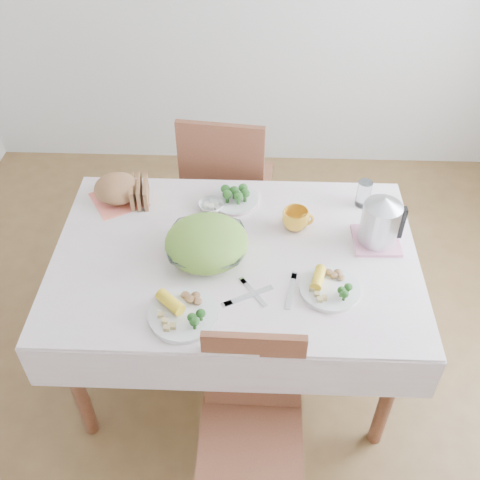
{
  "coord_description": "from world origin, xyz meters",
  "views": [
    {
      "loc": [
        0.08,
        -1.65,
        2.38
      ],
      "look_at": [
        0.02,
        0.02,
        0.82
      ],
      "focal_mm": 42.0,
      "sensor_mm": 36.0,
      "label": 1
    }
  ],
  "objects_px": {
    "salad_bowl": "(207,247)",
    "chair_far": "(229,188)",
    "dinner_plate_left": "(183,315)",
    "dinner_plate_right": "(330,289)",
    "electric_kettle": "(380,220)",
    "dining_table": "(235,314)",
    "chair_near": "(251,440)",
    "yellow_mug": "(295,219)"
  },
  "relations": [
    {
      "from": "dinner_plate_left",
      "to": "yellow_mug",
      "type": "bearing_deg",
      "value": 50.14
    },
    {
      "from": "salad_bowl",
      "to": "electric_kettle",
      "type": "height_order",
      "value": "electric_kettle"
    },
    {
      "from": "dinner_plate_left",
      "to": "dinner_plate_right",
      "type": "height_order",
      "value": "same"
    },
    {
      "from": "dining_table",
      "to": "chair_far",
      "type": "distance_m",
      "value": 0.83
    },
    {
      "from": "dinner_plate_left",
      "to": "electric_kettle",
      "type": "height_order",
      "value": "electric_kettle"
    },
    {
      "from": "electric_kettle",
      "to": "dining_table",
      "type": "bearing_deg",
      "value": -178.32
    },
    {
      "from": "chair_near",
      "to": "chair_far",
      "type": "bearing_deg",
      "value": 96.85
    },
    {
      "from": "dining_table",
      "to": "chair_near",
      "type": "distance_m",
      "value": 0.67
    },
    {
      "from": "dinner_plate_right",
      "to": "chair_far",
      "type": "bearing_deg",
      "value": 113.81
    },
    {
      "from": "dining_table",
      "to": "dinner_plate_right",
      "type": "relative_size",
      "value": 5.91
    },
    {
      "from": "yellow_mug",
      "to": "dinner_plate_right",
      "type": "bearing_deg",
      "value": -71.51
    },
    {
      "from": "salad_bowl",
      "to": "chair_near",
      "type": "bearing_deg",
      "value": -73.17
    },
    {
      "from": "dining_table",
      "to": "dinner_plate_right",
      "type": "bearing_deg",
      "value": -27.08
    },
    {
      "from": "salad_bowl",
      "to": "yellow_mug",
      "type": "relative_size",
      "value": 2.75
    },
    {
      "from": "salad_bowl",
      "to": "dinner_plate_left",
      "type": "xyz_separation_m",
      "value": [
        -0.06,
        -0.33,
        -0.03
      ]
    },
    {
      "from": "salad_bowl",
      "to": "dinner_plate_right",
      "type": "xyz_separation_m",
      "value": [
        0.49,
        -0.18,
        -0.03
      ]
    },
    {
      "from": "salad_bowl",
      "to": "chair_far",
      "type": "bearing_deg",
      "value": 87.18
    },
    {
      "from": "chair_far",
      "to": "yellow_mug",
      "type": "distance_m",
      "value": 0.8
    },
    {
      "from": "dining_table",
      "to": "chair_far",
      "type": "bearing_deg",
      "value": 95.08
    },
    {
      "from": "chair_near",
      "to": "yellow_mug",
      "type": "relative_size",
      "value": 7.31
    },
    {
      "from": "dinner_plate_left",
      "to": "dinner_plate_right",
      "type": "relative_size",
      "value": 1.1
    },
    {
      "from": "chair_far",
      "to": "salad_bowl",
      "type": "xyz_separation_m",
      "value": [
        -0.04,
        -0.83,
        0.34
      ]
    },
    {
      "from": "chair_near",
      "to": "electric_kettle",
      "type": "bearing_deg",
      "value": 56.88
    },
    {
      "from": "chair_far",
      "to": "electric_kettle",
      "type": "bearing_deg",
      "value": 138.84
    },
    {
      "from": "dining_table",
      "to": "dinner_plate_left",
      "type": "height_order",
      "value": "dinner_plate_left"
    },
    {
      "from": "dining_table",
      "to": "dinner_plate_left",
      "type": "distance_m",
      "value": 0.55
    },
    {
      "from": "salad_bowl",
      "to": "dining_table",
      "type": "bearing_deg",
      "value": 3.64
    },
    {
      "from": "salad_bowl",
      "to": "dinner_plate_left",
      "type": "distance_m",
      "value": 0.34
    },
    {
      "from": "chair_near",
      "to": "dinner_plate_left",
      "type": "bearing_deg",
      "value": 129.78
    },
    {
      "from": "dining_table",
      "to": "dinner_plate_left",
      "type": "xyz_separation_m",
      "value": [
        -0.18,
        -0.34,
        0.4
      ]
    },
    {
      "from": "dinner_plate_left",
      "to": "yellow_mug",
      "type": "xyz_separation_m",
      "value": [
        0.43,
        0.51,
        0.03
      ]
    },
    {
      "from": "dinner_plate_left",
      "to": "dining_table",
      "type": "bearing_deg",
      "value": 62.75
    },
    {
      "from": "chair_far",
      "to": "salad_bowl",
      "type": "distance_m",
      "value": 0.89
    },
    {
      "from": "dinner_plate_right",
      "to": "salad_bowl",
      "type": "bearing_deg",
      "value": 159.34
    },
    {
      "from": "electric_kettle",
      "to": "dinner_plate_right",
      "type": "bearing_deg",
      "value": -134.62
    },
    {
      "from": "salad_bowl",
      "to": "dinner_plate_right",
      "type": "distance_m",
      "value": 0.52
    },
    {
      "from": "chair_near",
      "to": "dinner_plate_left",
      "type": "height_order",
      "value": "chair_near"
    },
    {
      "from": "chair_near",
      "to": "salad_bowl",
      "type": "bearing_deg",
      "value": 107.64
    },
    {
      "from": "dinner_plate_left",
      "to": "dinner_plate_right",
      "type": "xyz_separation_m",
      "value": [
        0.55,
        0.15,
        0.0
      ]
    },
    {
      "from": "dinner_plate_left",
      "to": "yellow_mug",
      "type": "distance_m",
      "value": 0.67
    },
    {
      "from": "chair_far",
      "to": "salad_bowl",
      "type": "bearing_deg",
      "value": 93.69
    },
    {
      "from": "dining_table",
      "to": "salad_bowl",
      "type": "bearing_deg",
      "value": -176.36
    }
  ]
}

